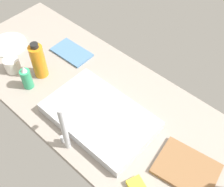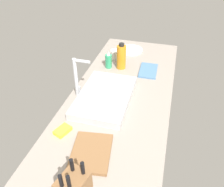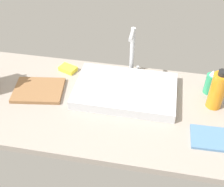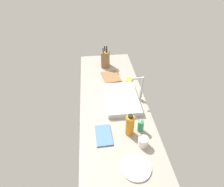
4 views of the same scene
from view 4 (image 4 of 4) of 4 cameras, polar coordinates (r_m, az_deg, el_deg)
The scene contains 11 objects.
countertop_slab at distance 199.84cm, azimuth 0.25°, elevation -2.19°, with size 198.10×66.03×3.50cm, color gray.
sink_basin at distance 196.39cm, azimuth 2.85°, elevation -1.50°, with size 49.87×31.93×4.90cm, color #B7BABF.
faucet at distance 191.59cm, azimuth 8.41°, elevation 1.80°, with size 5.50×11.45×26.83cm.
knife_block at distance 249.81cm, azimuth -1.94°, elevation 10.10°, with size 13.08×11.58×26.15cm.
cutting_board at distance 231.40cm, azimuth -0.32°, elevation 4.90°, with size 24.52×19.01×1.80cm, color brown.
soap_bottle at distance 166.67cm, azimuth 8.39°, elevation -9.24°, with size 5.24×5.24×13.60cm.
water_bottle at distance 160.80cm, azimuth 5.24°, elevation -9.17°, with size 7.18×7.18×20.77cm.
dinner_plate at distance 148.71cm, azimuth 7.07°, elevation -20.79°, with size 21.46×21.46×1.20cm, color silver.
dish_towel at distance 165.19cm, azimuth -2.47°, elevation -12.07°, with size 22.30×13.12×1.20cm, color teal.
coffee_mug at distance 158.38cm, azimuth 9.08°, elevation -13.79°, with size 8.09×8.09×7.80cm, color silver.
dish_sponge at distance 226.21cm, azimuth 4.98°, elevation 3.97°, with size 9.00×6.00×2.40cm, color yellow.
Camera 4 is at (151.66, -18.58, 130.55)cm, focal length 31.24 mm.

